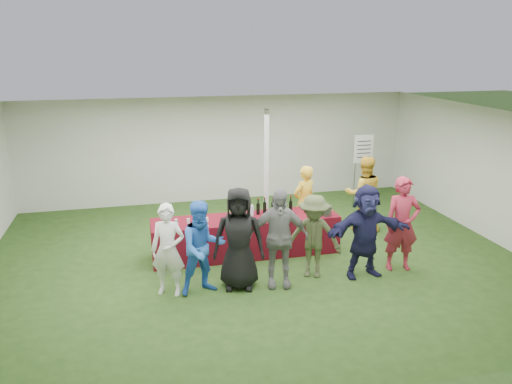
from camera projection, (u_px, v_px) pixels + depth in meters
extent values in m
plane|color=#284719|center=(257.00, 260.00, 9.49)|extent=(60.00, 60.00, 0.00)
plane|color=white|center=(220.00, 149.00, 12.83)|extent=(10.00, 0.00, 10.00)
plane|color=white|center=(344.00, 295.00, 5.38)|extent=(10.00, 0.00, 10.00)
plane|color=white|center=(493.00, 176.00, 10.23)|extent=(0.00, 8.00, 8.00)
plane|color=white|center=(257.00, 118.00, 8.72)|extent=(10.00, 10.00, 0.00)
cylinder|color=silver|center=(266.00, 174.00, 10.34)|extent=(0.10, 0.10, 2.70)
cube|color=maroon|center=(246.00, 236.00, 9.67)|extent=(3.60, 0.80, 0.75)
cylinder|color=black|center=(258.00, 209.00, 9.72)|extent=(0.07, 0.07, 0.22)
cylinder|color=black|center=(258.00, 202.00, 9.68)|extent=(0.03, 0.03, 0.08)
cylinder|color=maroon|center=(258.00, 199.00, 9.67)|extent=(0.03, 0.03, 0.02)
cylinder|color=black|center=(265.00, 208.00, 9.80)|extent=(0.07, 0.07, 0.22)
cylinder|color=black|center=(265.00, 200.00, 9.75)|extent=(0.03, 0.03, 0.08)
cylinder|color=maroon|center=(265.00, 198.00, 9.74)|extent=(0.03, 0.03, 0.02)
cylinder|color=black|center=(273.00, 208.00, 9.79)|extent=(0.07, 0.07, 0.22)
cylinder|color=black|center=(273.00, 200.00, 9.75)|extent=(0.03, 0.03, 0.08)
cylinder|color=maroon|center=(273.00, 198.00, 9.74)|extent=(0.03, 0.03, 0.02)
cylinder|color=black|center=(278.00, 207.00, 9.82)|extent=(0.07, 0.07, 0.22)
cylinder|color=black|center=(278.00, 200.00, 9.78)|extent=(0.03, 0.03, 0.08)
cylinder|color=maroon|center=(278.00, 197.00, 9.76)|extent=(0.03, 0.03, 0.02)
cylinder|color=black|center=(285.00, 208.00, 9.80)|extent=(0.07, 0.07, 0.22)
cylinder|color=black|center=(285.00, 200.00, 9.75)|extent=(0.03, 0.03, 0.08)
cylinder|color=maroon|center=(285.00, 198.00, 9.74)|extent=(0.03, 0.03, 0.02)
cylinder|color=black|center=(291.00, 206.00, 9.88)|extent=(0.07, 0.07, 0.22)
cylinder|color=black|center=(291.00, 199.00, 9.84)|extent=(0.03, 0.03, 0.08)
cylinder|color=maroon|center=(291.00, 196.00, 9.82)|extent=(0.03, 0.03, 0.02)
cylinder|color=silver|center=(176.00, 228.00, 9.03)|extent=(0.06, 0.06, 0.00)
cylinder|color=silver|center=(176.00, 226.00, 9.02)|extent=(0.01, 0.01, 0.07)
cylinder|color=silver|center=(176.00, 221.00, 9.00)|extent=(0.06, 0.06, 0.08)
cylinder|color=silver|center=(189.00, 227.00, 9.06)|extent=(0.06, 0.06, 0.00)
cylinder|color=silver|center=(188.00, 225.00, 9.05)|extent=(0.01, 0.01, 0.07)
cylinder|color=silver|center=(188.00, 221.00, 9.03)|extent=(0.06, 0.06, 0.08)
cylinder|color=silver|center=(207.00, 226.00, 9.13)|extent=(0.06, 0.06, 0.00)
cylinder|color=silver|center=(207.00, 224.00, 9.11)|extent=(0.01, 0.01, 0.07)
cylinder|color=silver|center=(207.00, 220.00, 9.09)|extent=(0.06, 0.06, 0.08)
cylinder|color=#41070A|center=(207.00, 221.00, 9.10)|extent=(0.05, 0.05, 0.02)
cylinder|color=silver|center=(233.00, 224.00, 9.21)|extent=(0.06, 0.06, 0.00)
cylinder|color=silver|center=(233.00, 222.00, 9.20)|extent=(0.01, 0.01, 0.07)
cylinder|color=silver|center=(233.00, 218.00, 9.18)|extent=(0.06, 0.06, 0.08)
cylinder|color=#41070A|center=(233.00, 220.00, 9.19)|extent=(0.05, 0.05, 0.02)
cylinder|color=silver|center=(313.00, 216.00, 9.65)|extent=(0.06, 0.06, 0.00)
cylinder|color=silver|center=(313.00, 214.00, 9.64)|extent=(0.01, 0.01, 0.07)
cylinder|color=silver|center=(314.00, 210.00, 9.62)|extent=(0.06, 0.06, 0.08)
cylinder|color=#41070A|center=(313.00, 212.00, 9.63)|extent=(0.05, 0.05, 0.02)
cylinder|color=silver|center=(252.00, 211.00, 9.64)|extent=(0.07, 0.07, 0.20)
cylinder|color=silver|center=(252.00, 205.00, 9.60)|extent=(0.03, 0.03, 0.03)
cube|color=white|center=(324.00, 210.00, 9.97)|extent=(0.25, 0.18, 0.03)
cylinder|color=slate|center=(325.00, 211.00, 9.67)|extent=(0.25, 0.25, 0.18)
cylinder|color=slate|center=(354.00, 184.00, 12.55)|extent=(0.02, 0.02, 1.10)
cylinder|color=slate|center=(369.00, 183.00, 12.64)|extent=(0.02, 0.02, 1.10)
cube|color=white|center=(364.00, 149.00, 12.34)|extent=(0.50, 0.02, 0.70)
cube|color=black|center=(364.00, 141.00, 12.27)|extent=(0.36, 0.01, 0.02)
cube|color=black|center=(364.00, 145.00, 12.30)|extent=(0.36, 0.01, 0.02)
cube|color=black|center=(364.00, 149.00, 12.33)|extent=(0.36, 0.01, 0.02)
cube|color=black|center=(364.00, 153.00, 12.35)|extent=(0.36, 0.01, 0.02)
cube|color=black|center=(363.00, 157.00, 12.38)|extent=(0.36, 0.01, 0.02)
imported|color=yellow|center=(304.00, 203.00, 10.35)|extent=(0.68, 0.58, 1.57)
imported|color=gold|center=(364.00, 194.00, 10.80)|extent=(0.93, 0.79, 1.66)
imported|color=white|center=(168.00, 250.00, 8.01)|extent=(0.66, 0.55, 1.54)
imported|color=blue|center=(203.00, 248.00, 8.06)|extent=(0.86, 0.73, 1.57)
imported|color=black|center=(239.00, 239.00, 8.21)|extent=(0.96, 0.74, 1.74)
imported|color=gray|center=(278.00, 238.00, 8.27)|extent=(1.07, 0.59, 1.72)
imported|color=#464F2D|center=(313.00, 236.00, 8.64)|extent=(1.11, 0.92, 1.49)
imported|color=#1B1B42|center=(365.00, 231.00, 8.63)|extent=(1.57, 0.56, 1.67)
imported|color=#A42439|center=(402.00, 224.00, 8.90)|extent=(0.69, 0.51, 1.72)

